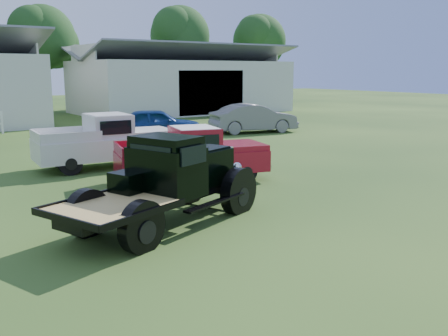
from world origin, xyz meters
TOP-DOWN VIEW (x-y plane):
  - ground at (0.00, 0.00)m, footprint 120.00×120.00m
  - shed_right at (14.00, 27.00)m, footprint 16.80×9.20m
  - tree_c at (5.00, 33.00)m, footprint 5.40×5.40m
  - tree_d at (18.00, 34.00)m, footprint 6.00×6.00m
  - tree_e at (26.00, 32.00)m, footprint 5.70×5.70m
  - vintage_flatbed at (-1.48, 1.05)m, footprint 5.27×3.48m
  - red_pickup at (1.23, 4.37)m, footprint 4.90×2.85m
  - white_pickup at (0.03, 8.10)m, footprint 5.05×2.27m
  - misc_car_blue at (4.96, 13.83)m, footprint 4.64×3.32m
  - misc_car_grey at (10.29, 12.86)m, footprint 4.92×2.74m

SIDE VIEW (x-z plane):
  - ground at x=0.00m, z-range 0.00..0.00m
  - misc_car_blue at x=4.96m, z-range 0.00..1.47m
  - misc_car_grey at x=10.29m, z-range 0.00..1.54m
  - red_pickup at x=1.23m, z-range 0.00..1.68m
  - white_pickup at x=0.03m, z-range 0.00..1.81m
  - vintage_flatbed at x=-1.48m, z-range 0.00..1.94m
  - shed_right at x=14.00m, z-range 0.00..5.20m
  - tree_c at x=5.00m, z-range 0.00..9.00m
  - tree_e at x=26.00m, z-range 0.00..9.50m
  - tree_d at x=18.00m, z-range 0.00..10.00m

